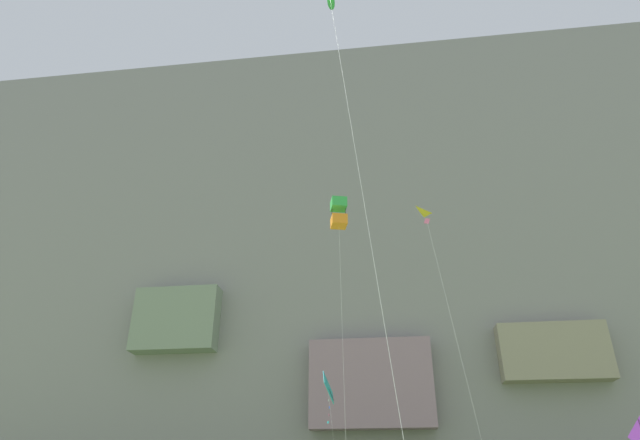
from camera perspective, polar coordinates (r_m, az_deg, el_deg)
name	(u,v)px	position (r m, az deg, el deg)	size (l,w,h in m)	color
cliff_face	(369,275)	(84.45, 5.29, -5.90)	(180.00, 31.30, 67.56)	gray
kite_box_high_left	(339,213)	(38.65, 2.01, 0.74)	(1.34, 2.81, 22.29)	green
kite_delta_near_cliff	(434,226)	(38.69, 12.03, -0.62)	(2.25, 4.58, 20.78)	yellow
kite_diamond_low_left	(328,390)	(41.95, 0.91, -17.61)	(1.64, 2.90, 11.45)	teal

